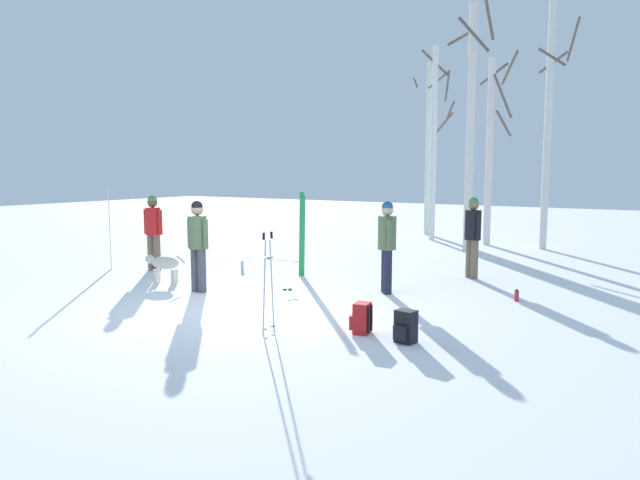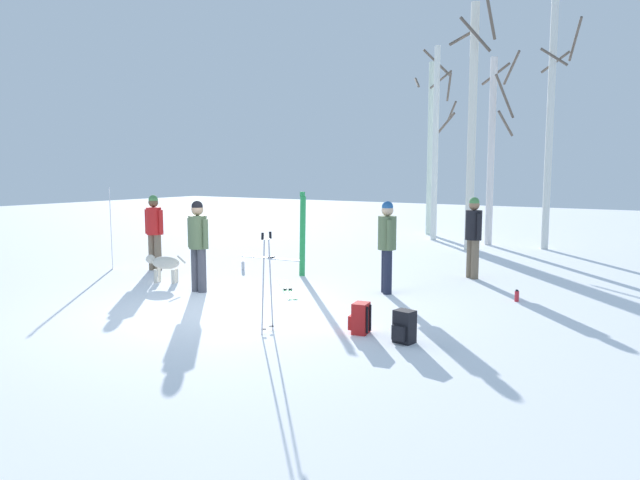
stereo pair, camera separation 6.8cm
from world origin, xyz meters
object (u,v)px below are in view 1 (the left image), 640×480
(person_2, at_px, (473,232))
(ski_pair_lying_0, at_px, (271,258))
(person_0, at_px, (387,241))
(backpack_1, at_px, (361,318))
(ski_pair_planted_0, at_px, (110,229))
(backpack_0, at_px, (406,327))
(birch_tree_3, at_px, (491,147))
(dog, at_px, (163,264))
(birch_tree_2, at_px, (471,123))
(ski_poles_0, at_px, (268,279))
(birch_tree_1, at_px, (434,142))
(ski_pair_planted_1, at_px, (302,234))
(person_1, at_px, (153,228))
(birch_tree_4, at_px, (549,118))
(ski_pair_lying_1, at_px, (287,289))
(birch_tree_0, at_px, (429,146))
(water_bottle_0, at_px, (242,265))
(person_3, at_px, (198,240))
(water_bottle_1, at_px, (517,296))

(person_2, relative_size, ski_pair_lying_0, 0.91)
(person_0, xyz_separation_m, backpack_1, (0.90, -2.67, -0.77))
(ski_pair_planted_0, bearing_deg, backpack_0, -12.64)
(person_2, height_order, birch_tree_3, birch_tree_3)
(dog, height_order, ski_pair_lying_0, dog)
(backpack_1, height_order, birch_tree_2, birch_tree_2)
(ski_poles_0, xyz_separation_m, birch_tree_1, (-2.16, 11.72, 2.40))
(ski_pair_planted_1, relative_size, birch_tree_1, 0.30)
(person_1, height_order, birch_tree_4, birch_tree_4)
(birch_tree_1, bearing_deg, ski_pair_lying_1, -85.92)
(ski_pair_lying_1, distance_m, birch_tree_0, 11.09)
(person_2, bearing_deg, person_0, -109.99)
(person_2, height_order, ski_pair_lying_1, person_2)
(water_bottle_0, bearing_deg, person_1, -147.69)
(ski_pair_lying_1, distance_m, birch_tree_3, 9.40)
(person_1, height_order, birch_tree_1, birch_tree_1)
(person_0, bearing_deg, person_3, -149.67)
(water_bottle_1, bearing_deg, birch_tree_3, 109.97)
(ski_pair_lying_1, relative_size, water_bottle_0, 6.31)
(ski_pair_lying_0, xyz_separation_m, birch_tree_2, (3.76, 4.26, 3.56))
(person_1, distance_m, birch_tree_3, 10.22)
(birch_tree_3, bearing_deg, person_1, -120.50)
(person_3, height_order, birch_tree_0, birch_tree_0)
(person_1, xyz_separation_m, birch_tree_2, (4.95, 7.12, 2.59))
(birch_tree_2, bearing_deg, person_3, -106.06)
(birch_tree_0, bearing_deg, person_3, -89.49)
(birch_tree_4, bearing_deg, birch_tree_2, -142.10)
(ski_poles_0, xyz_separation_m, water_bottle_1, (2.46, 3.92, -0.67))
(birch_tree_0, bearing_deg, ski_poles_0, -77.51)
(person_2, height_order, ski_pair_planted_1, ski_pair_planted_1)
(ski_pair_planted_0, distance_m, ski_pair_lying_0, 4.03)
(birch_tree_4, bearing_deg, person_3, -113.29)
(water_bottle_1, bearing_deg, person_2, 127.81)
(ski_pair_lying_0, relative_size, ski_poles_0, 1.32)
(ski_pair_lying_0, height_order, birch_tree_4, birch_tree_4)
(water_bottle_1, relative_size, birch_tree_3, 0.04)
(person_1, distance_m, person_3, 2.82)
(person_1, bearing_deg, person_3, -25.85)
(birch_tree_1, bearing_deg, birch_tree_4, -6.56)
(ski_pair_lying_1, relative_size, birch_tree_0, 0.24)
(person_3, relative_size, backpack_1, 3.90)
(person_2, xyz_separation_m, birch_tree_3, (-1.35, 5.73, 1.98))
(ski_pair_planted_0, distance_m, ski_poles_0, 6.83)
(ski_pair_planted_1, bearing_deg, ski_pair_lying_0, 141.11)
(ski_pair_lying_1, distance_m, birch_tree_1, 9.68)
(person_3, distance_m, ski_pair_lying_0, 4.42)
(dog, relative_size, ski_pair_planted_0, 0.46)
(ski_pair_planted_0, height_order, ski_pair_planted_1, ski_pair_planted_0)
(person_2, xyz_separation_m, dog, (-5.14, -3.85, -0.59))
(backpack_0, bearing_deg, person_3, 168.09)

